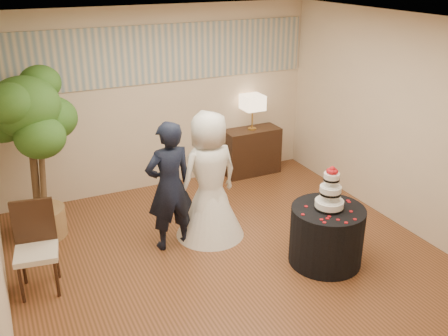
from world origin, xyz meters
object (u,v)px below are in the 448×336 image
groom (169,186)px  wedding_cake (331,188)px  console (251,151)px  side_chair (36,250)px  ficus_tree (32,156)px  cake_table (326,235)px  table_lamp (252,112)px  bride (209,176)px

groom → wedding_cake: groom is taller
console → side_chair: size_ratio=0.93×
groom → wedding_cake: size_ratio=3.13×
ficus_tree → side_chair: 1.39m
cake_table → ficus_tree: size_ratio=0.39×
groom → ficus_tree: 1.76m
table_lamp → side_chair: 4.16m
groom → cake_table: 1.98m
wedding_cake → ficus_tree: 3.66m
cake_table → ficus_tree: (-2.99, 2.11, 0.77)m
ficus_tree → console: bearing=10.9°
cake_table → table_lamp: 2.92m
bride → cake_table: size_ratio=1.96×
bride → cake_table: (0.99, -1.19, -0.49)m
cake_table → console: (0.49, 2.79, 0.03)m
console → ficus_tree: (-3.48, -0.67, 0.73)m
groom → console: bearing=-146.2°
table_lamp → ficus_tree: bearing=-169.1°
bride → side_chair: (-2.18, -0.31, -0.34)m
wedding_cake → console: wedding_cake is taller
bride → wedding_cake: bride is taller
side_chair → console: bearing=36.0°
bride → console: bearing=-143.0°
console → cake_table: bearing=-100.5°
ficus_tree → wedding_cake: bearing=-35.3°
groom → table_lamp: bearing=-146.2°
ficus_tree → cake_table: bearing=-35.3°
bride → table_lamp: bride is taller
side_chair → cake_table: bearing=-7.1°
bride → ficus_tree: ficus_tree is taller
groom → cake_table: (1.54, -1.14, -0.47)m
cake_table → table_lamp: (0.49, 2.79, 0.71)m
groom → console: groom is taller
console → table_lamp: (0.00, 0.00, 0.68)m
wedding_cake → side_chair: bearing=164.4°
bride → side_chair: 2.23m
ficus_tree → side_chair: (-0.18, -1.23, -0.62)m
ficus_tree → side_chair: size_ratio=2.22×
table_lamp → side_chair: size_ratio=0.57×
bride → wedding_cake: 1.55m
ficus_tree → bride: bearing=-24.7°
wedding_cake → side_chair: 3.32m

